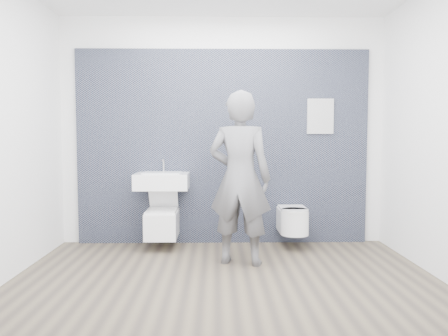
{
  "coord_description": "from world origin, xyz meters",
  "views": [
    {
      "loc": [
        -0.08,
        -3.96,
        1.32
      ],
      "look_at": [
        0.0,
        0.6,
        1.0
      ],
      "focal_mm": 35.0,
      "sensor_mm": 36.0,
      "label": 1
    }
  ],
  "objects_px": {
    "toilet_square": "(162,222)",
    "toilet_rounded": "(293,220)",
    "washbasin": "(162,181)",
    "visitor": "(240,178)"
  },
  "relations": [
    {
      "from": "toilet_square",
      "to": "toilet_rounded",
      "type": "relative_size",
      "value": 1.22
    },
    {
      "from": "washbasin",
      "to": "toilet_square",
      "type": "relative_size",
      "value": 0.93
    },
    {
      "from": "washbasin",
      "to": "toilet_square",
      "type": "height_order",
      "value": "washbasin"
    },
    {
      "from": "washbasin",
      "to": "toilet_rounded",
      "type": "bearing_deg",
      "value": -1.62
    },
    {
      "from": "visitor",
      "to": "toilet_rounded",
      "type": "bearing_deg",
      "value": -123.05
    },
    {
      "from": "washbasin",
      "to": "toilet_square",
      "type": "distance_m",
      "value": 0.49
    },
    {
      "from": "toilet_square",
      "to": "toilet_rounded",
      "type": "distance_m",
      "value": 1.56
    },
    {
      "from": "toilet_square",
      "to": "toilet_rounded",
      "type": "height_order",
      "value": "toilet_square"
    },
    {
      "from": "washbasin",
      "to": "toilet_square",
      "type": "xyz_separation_m",
      "value": [
        0.0,
        -0.03,
        -0.49
      ]
    },
    {
      "from": "toilet_square",
      "to": "visitor",
      "type": "xyz_separation_m",
      "value": [
        0.89,
        -0.64,
        0.58
      ]
    }
  ]
}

